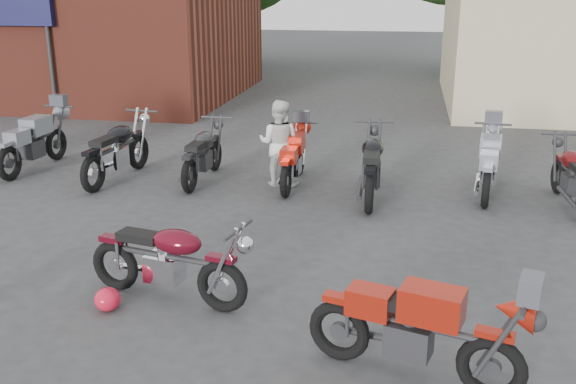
% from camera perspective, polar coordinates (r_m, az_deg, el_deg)
% --- Properties ---
extents(ground, '(90.00, 90.00, 0.00)m').
position_cam_1_polar(ground, '(6.82, -11.76, -12.48)').
color(ground, '#343436').
extents(brick_building, '(12.00, 8.00, 4.00)m').
position_cam_1_polar(brick_building, '(22.53, -20.30, 13.35)').
color(brick_building, maroon).
rests_on(brick_building, ground).
extents(vintage_motorcycle, '(2.01, 1.01, 1.11)m').
position_cam_1_polar(vintage_motorcycle, '(7.24, -10.56, -5.56)').
color(vintage_motorcycle, '#4E0916').
rests_on(vintage_motorcycle, ground).
extents(sportbike, '(2.02, 1.13, 1.11)m').
position_cam_1_polar(sportbike, '(5.88, 11.43, -11.46)').
color(sportbike, '#9D1A0D').
rests_on(sportbike, ground).
extents(helmet, '(0.29, 0.29, 0.26)m').
position_cam_1_polar(helmet, '(7.37, -15.74, -9.16)').
color(helmet, red).
rests_on(helmet, ground).
extents(person_light, '(0.79, 0.64, 1.52)m').
position_cam_1_polar(person_light, '(11.25, -0.82, 4.36)').
color(person_light, silver).
rests_on(person_light, ground).
extents(row_bike_1, '(0.78, 2.09, 1.20)m').
position_cam_1_polar(row_bike_1, '(13.19, -21.67, 4.41)').
color(row_bike_1, gray).
rests_on(row_bike_1, ground).
extents(row_bike_2, '(0.92, 2.19, 1.24)m').
position_cam_1_polar(row_bike_2, '(12.00, -14.95, 3.93)').
color(row_bike_2, black).
rests_on(row_bike_2, ground).
extents(row_bike_3, '(0.67, 1.95, 1.12)m').
position_cam_1_polar(row_bike_3, '(11.64, -7.57, 3.67)').
color(row_bike_3, '#232325').
rests_on(row_bike_3, ground).
extents(row_bike_4, '(0.62, 1.87, 1.08)m').
position_cam_1_polar(row_bike_4, '(11.27, 0.49, 3.26)').
color(row_bike_4, red).
rests_on(row_bike_4, ground).
extents(row_bike_5, '(0.76, 2.15, 1.23)m').
position_cam_1_polar(row_bike_5, '(10.68, 7.47, 2.68)').
color(row_bike_5, black).
rests_on(row_bike_5, ground).
extents(row_bike_6, '(0.92, 2.08, 1.16)m').
position_cam_1_polar(row_bike_6, '(11.31, 17.44, 2.67)').
color(row_bike_6, gray).
rests_on(row_bike_6, ground).
extents(row_bike_7, '(0.78, 1.96, 1.11)m').
position_cam_1_polar(row_bike_7, '(11.14, 23.97, 1.57)').
color(row_bike_7, '#500A0C').
rests_on(row_bike_7, ground).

